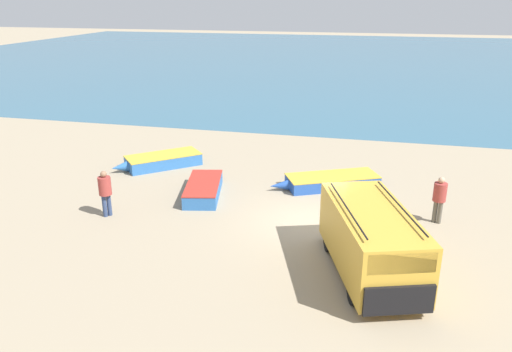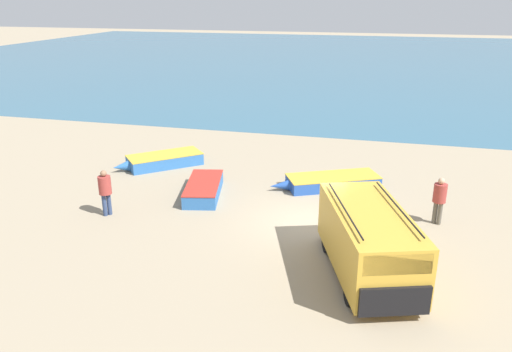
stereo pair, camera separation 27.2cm
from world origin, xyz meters
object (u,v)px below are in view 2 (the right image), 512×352
object	(u,v)px
fishing_rowboat_0	(162,160)
fisherman_0	(105,189)
fisherman_1	(440,197)
parked_van	(369,240)
fishing_rowboat_2	(204,187)
fishing_rowboat_1	(330,181)

from	to	relation	value
fishing_rowboat_0	fisherman_0	xyz separation A→B (m)	(0.40, -5.93, 0.79)
fisherman_1	parked_van	bearing A→B (deg)	-2.68
fishing_rowboat_0	fishing_rowboat_2	xyz separation A→B (m)	(3.27, -2.96, -0.00)
fishing_rowboat_1	fishing_rowboat_2	size ratio (longest dim) A/B	1.18
parked_van	fishing_rowboat_1	size ratio (longest dim) A/B	1.11
parked_van	fisherman_1	world-z (taller)	parked_van
fishing_rowboat_0	fishing_rowboat_2	bearing A→B (deg)	96.19
fishing_rowboat_0	fisherman_0	distance (m)	6.00
fishing_rowboat_2	fisherman_0	bearing A→B (deg)	123.56
parked_van	fishing_rowboat_0	bearing A→B (deg)	-146.28
fishing_rowboat_0	fishing_rowboat_1	distance (m)	8.42
fishing_rowboat_2	fishing_rowboat_0	bearing A→B (deg)	35.46
fishing_rowboat_2	fisherman_0	distance (m)	4.21
parked_van	fishing_rowboat_1	distance (m)	7.37
fishing_rowboat_0	fisherman_1	bearing A→B (deg)	122.47
parked_van	fishing_rowboat_0	distance (m)	12.99
fishing_rowboat_0	fishing_rowboat_2	distance (m)	4.41
fishing_rowboat_2	fishing_rowboat_1	bearing A→B (deg)	-79.81
fishing_rowboat_1	fishing_rowboat_2	xyz separation A→B (m)	(-5.10, -2.12, 0.03)
parked_van	fishing_rowboat_2	distance (m)	8.61
fisherman_1	fishing_rowboat_0	bearing A→B (deg)	-79.83
fishing_rowboat_1	fisherman_1	size ratio (longest dim) A/B	2.66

